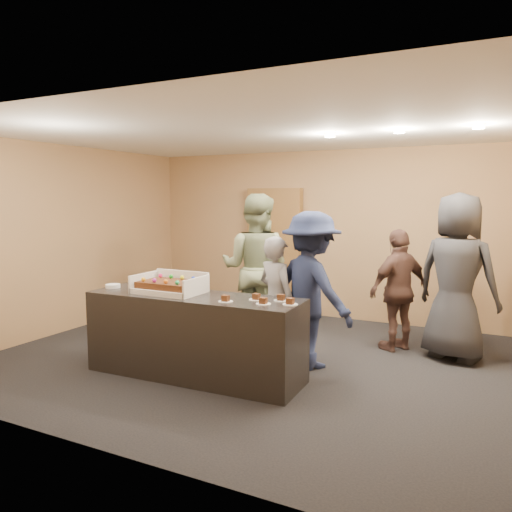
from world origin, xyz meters
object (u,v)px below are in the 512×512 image
storage_cabinet (275,251)px  sheet_cake (169,284)px  cake_box (171,288)px  person_brown_extra (399,290)px  person_dark_suit (457,277)px  person_server_grey (276,300)px  plate_stack (113,286)px  person_sage_man (255,268)px  person_navy_man (311,290)px  serving_counter (194,336)px

storage_cabinet → sheet_cake: 3.22m
cake_box → person_brown_extra: (2.11, 1.96, -0.17)m
person_dark_suit → cake_box: bearing=52.5°
sheet_cake → person_server_grey: (0.93, 0.81, -0.25)m
plate_stack → storage_cabinet: bearing=80.0°
storage_cabinet → person_server_grey: size_ratio=1.40×
person_brown_extra → sheet_cake: bearing=-10.9°
person_sage_man → person_navy_man: (1.05, -0.66, -0.10)m
serving_counter → cake_box: size_ratio=3.27×
storage_cabinet → person_sage_man: size_ratio=1.05×
storage_cabinet → person_dark_suit: bearing=-23.6°
plate_stack → person_server_grey: bearing=26.6°
person_brown_extra → plate_stack: bearing=-18.9°
storage_cabinet → person_brown_extra: bearing=-28.1°
plate_stack → person_server_grey: size_ratio=0.11×
serving_counter → person_navy_man: person_navy_man is taller
serving_counter → person_dark_suit: person_dark_suit is taller
person_server_grey → person_navy_man: (0.40, 0.08, 0.15)m
serving_counter → sheet_cake: 0.64m
serving_counter → person_sage_man: person_sage_man is taller
cake_box → person_server_grey: person_server_grey is taller
sheet_cake → plate_stack: bearing=-176.2°
serving_counter → cake_box: bearing=173.4°
cake_box → person_sage_man: 1.55m
plate_stack → person_brown_extra: (2.89, 2.03, -0.14)m
cake_box → sheet_cake: 0.06m
plate_stack → person_navy_man: (2.11, 0.94, -0.02)m
plate_stack → sheet_cake: bearing=3.8°
serving_counter → cake_box: 0.59m
sheet_cake → person_server_grey: bearing=40.7°
storage_cabinet → cake_box: storage_cabinet is taller
person_dark_suit → storage_cabinet: bearing=-5.0°
person_brown_extra → storage_cabinet: bearing=-82.2°
sheet_cake → person_navy_man: (1.33, 0.88, -0.10)m
person_navy_man → person_dark_suit: 1.79m
plate_stack → person_sage_man: 1.92m
sheet_cake → person_brown_extra: size_ratio=0.40×
cake_box → person_brown_extra: bearing=42.8°
cake_box → person_navy_man: (1.33, 0.86, -0.05)m
person_navy_man → person_brown_extra: size_ratio=1.15×
sheet_cake → person_navy_man: bearing=33.6°
sheet_cake → person_dark_suit: 3.39m
cake_box → person_brown_extra: person_brown_extra is taller
storage_cabinet → sheet_cake: storage_cabinet is taller
person_server_grey → cake_box: bearing=64.4°
sheet_cake → plate_stack: 0.78m
person_server_grey → person_sage_man: person_sage_man is taller
person_brown_extra → person_server_grey: bearing=-9.1°
serving_counter → plate_stack: 1.19m
person_brown_extra → person_dark_suit: size_ratio=0.77×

